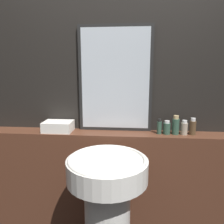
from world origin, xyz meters
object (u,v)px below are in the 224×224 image
(towel_stack, at_px, (58,126))
(shampoo_bottle, at_px, (159,127))
(lotion_bottle, at_px, (176,126))
(pedestal_sink, at_px, (107,210))
(hand_soap_bottle, at_px, (193,127))
(body_wash_bottle, at_px, (184,128))
(conditioner_bottle, at_px, (167,128))
(mirror, at_px, (115,79))

(towel_stack, relative_size, shampoo_bottle, 1.92)
(shampoo_bottle, relative_size, lotion_bottle, 0.80)
(pedestal_sink, bearing_deg, hand_soap_bottle, 34.77)
(towel_stack, height_order, lotion_bottle, lotion_bottle)
(towel_stack, bearing_deg, lotion_bottle, -0.00)
(body_wash_bottle, bearing_deg, shampoo_bottle, 180.00)
(shampoo_bottle, distance_m, conditioner_bottle, 0.06)
(towel_stack, height_order, body_wash_bottle, body_wash_bottle)
(conditioner_bottle, distance_m, lotion_bottle, 0.07)
(towel_stack, bearing_deg, conditioner_bottle, 0.00)
(towel_stack, bearing_deg, pedestal_sink, -43.55)
(conditioner_bottle, bearing_deg, lotion_bottle, -0.00)
(mirror, height_order, shampoo_bottle, mirror)
(pedestal_sink, xyz_separation_m, conditioner_bottle, (0.43, 0.43, 0.45))
(mirror, bearing_deg, lotion_bottle, -9.50)
(towel_stack, xyz_separation_m, shampoo_bottle, (0.82, 0.00, 0.01))
(pedestal_sink, distance_m, body_wash_bottle, 0.84)
(shampoo_bottle, bearing_deg, hand_soap_bottle, 0.00)
(towel_stack, bearing_deg, shampoo_bottle, 0.00)
(lotion_bottle, relative_size, body_wash_bottle, 1.32)
(towel_stack, relative_size, body_wash_bottle, 2.04)
(towel_stack, bearing_deg, hand_soap_bottle, 0.00)
(pedestal_sink, bearing_deg, mirror, 88.87)
(pedestal_sink, height_order, mirror, mirror)
(conditioner_bottle, relative_size, lotion_bottle, 0.71)
(towel_stack, xyz_separation_m, lotion_bottle, (0.95, -0.00, 0.03))
(shampoo_bottle, relative_size, conditioner_bottle, 1.13)
(mirror, xyz_separation_m, lotion_bottle, (0.48, -0.08, -0.36))
(pedestal_sink, xyz_separation_m, hand_soap_bottle, (0.63, 0.43, 0.46))
(mirror, bearing_deg, towel_stack, -170.15)
(towel_stack, height_order, conditioner_bottle, conditioner_bottle)
(lotion_bottle, height_order, body_wash_bottle, lotion_bottle)
(conditioner_bottle, bearing_deg, mirror, 168.99)
(pedestal_sink, bearing_deg, shampoo_bottle, 49.76)
(towel_stack, bearing_deg, body_wash_bottle, 0.00)
(mirror, bearing_deg, shampoo_bottle, -12.78)
(conditioner_bottle, height_order, hand_soap_bottle, hand_soap_bottle)
(lotion_bottle, distance_m, body_wash_bottle, 0.07)
(conditioner_bottle, bearing_deg, shampoo_bottle, 180.00)
(pedestal_sink, relative_size, mirror, 1.09)
(conditioner_bottle, height_order, lotion_bottle, lotion_bottle)
(hand_soap_bottle, bearing_deg, conditioner_bottle, -180.00)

